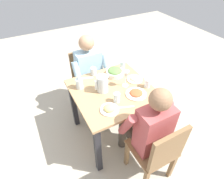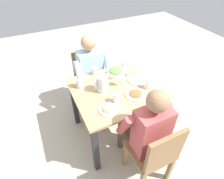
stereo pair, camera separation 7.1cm
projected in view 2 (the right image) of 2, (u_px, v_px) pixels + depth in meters
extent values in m
plane|color=#B7AD99|center=(113.00, 132.00, 2.48)|extent=(8.00, 8.00, 0.00)
cube|color=tan|center=(113.00, 91.00, 2.01)|extent=(0.85, 0.85, 0.03)
cube|color=#232328|center=(125.00, 88.00, 2.63)|extent=(0.06, 0.06, 0.71)
cube|color=#232328|center=(75.00, 104.00, 2.39)|extent=(0.06, 0.06, 0.71)
cube|color=#232328|center=(155.00, 125.00, 2.11)|extent=(0.06, 0.06, 0.71)
cube|color=#232328|center=(96.00, 150.00, 1.87)|extent=(0.06, 0.06, 0.71)
cube|color=olive|center=(98.00, 85.00, 2.95)|extent=(0.04, 0.04, 0.41)
cube|color=olive|center=(78.00, 90.00, 2.84)|extent=(0.04, 0.04, 0.41)
cube|color=olive|center=(107.00, 97.00, 2.72)|extent=(0.04, 0.04, 0.41)
cube|color=olive|center=(85.00, 104.00, 2.60)|extent=(0.04, 0.04, 0.41)
cube|color=olive|center=(91.00, 82.00, 2.64)|extent=(0.40, 0.40, 0.03)
cube|color=olive|center=(86.00, 63.00, 2.62)|extent=(0.38, 0.04, 0.42)
cube|color=olive|center=(170.00, 168.00, 1.87)|extent=(0.04, 0.04, 0.41)
cube|color=olive|center=(125.00, 154.00, 2.00)|extent=(0.04, 0.04, 0.41)
cube|color=olive|center=(151.00, 143.00, 2.11)|extent=(0.04, 0.04, 0.41)
cube|color=olive|center=(149.00, 150.00, 1.80)|extent=(0.40, 0.40, 0.03)
cube|color=olive|center=(165.00, 152.00, 1.53)|extent=(0.38, 0.04, 0.42)
cube|color=#9EC6E0|center=(91.00, 68.00, 2.45)|extent=(0.32, 0.20, 0.50)
sphere|color=tan|center=(88.00, 42.00, 2.22)|extent=(0.19, 0.19, 0.19)
cylinder|color=#473D33|center=(103.00, 90.00, 2.53)|extent=(0.11, 0.38, 0.11)
cylinder|color=#473D33|center=(109.00, 109.00, 2.51)|extent=(0.10, 0.10, 0.43)
cylinder|color=#9EC6E0|center=(108.00, 68.00, 2.41)|extent=(0.08, 0.23, 0.37)
cylinder|color=#473D33|center=(91.00, 94.00, 2.47)|extent=(0.11, 0.38, 0.11)
cylinder|color=#473D33|center=(97.00, 113.00, 2.46)|extent=(0.10, 0.10, 0.43)
cylinder|color=#9EC6E0|center=(79.00, 76.00, 2.27)|extent=(0.08, 0.23, 0.37)
cube|color=#B24C4C|center=(151.00, 131.00, 1.65)|extent=(0.32, 0.20, 0.50)
sphere|color=#936B4C|center=(158.00, 101.00, 1.42)|extent=(0.19, 0.19, 0.19)
cylinder|color=#473D33|center=(131.00, 137.00, 1.93)|extent=(0.11, 0.38, 0.11)
cylinder|color=#473D33|center=(122.00, 134.00, 2.18)|extent=(0.10, 0.10, 0.43)
cylinder|color=#B24C4C|center=(125.00, 126.00, 1.67)|extent=(0.08, 0.23, 0.37)
cylinder|color=#473D33|center=(144.00, 131.00, 1.99)|extent=(0.11, 0.38, 0.11)
cylinder|color=#473D33|center=(134.00, 129.00, 2.24)|extent=(0.10, 0.10, 0.43)
cylinder|color=#B24C4C|center=(160.00, 112.00, 1.80)|extent=(0.08, 0.23, 0.37)
cylinder|color=silver|center=(102.00, 84.00, 1.94)|extent=(0.12, 0.12, 0.19)
cube|color=silver|center=(96.00, 85.00, 1.91)|extent=(0.02, 0.02, 0.11)
cube|color=silver|center=(107.00, 76.00, 1.90)|extent=(0.04, 0.03, 0.02)
cylinder|color=white|center=(116.00, 73.00, 2.21)|extent=(0.21, 0.21, 0.05)
ellipsoid|color=#608E47|center=(116.00, 71.00, 2.18)|extent=(0.17, 0.17, 0.06)
cylinder|color=white|center=(108.00, 109.00, 1.76)|extent=(0.19, 0.19, 0.01)
ellipsoid|color=#E0C670|center=(108.00, 108.00, 1.75)|extent=(0.11, 0.11, 0.06)
cylinder|color=white|center=(136.00, 95.00, 1.93)|extent=(0.22, 0.22, 0.01)
ellipsoid|color=#CC5B33|center=(136.00, 94.00, 1.92)|extent=(0.14, 0.14, 0.04)
cylinder|color=white|center=(135.00, 80.00, 2.13)|extent=(0.18, 0.18, 0.01)
ellipsoid|color=#B7AD89|center=(135.00, 79.00, 2.12)|extent=(0.11, 0.11, 0.03)
cylinder|color=silver|center=(148.00, 84.00, 2.00)|extent=(0.07, 0.07, 0.10)
cylinder|color=silver|center=(116.00, 98.00, 1.82)|extent=(0.07, 0.07, 0.11)
cylinder|color=silver|center=(95.00, 71.00, 2.21)|extent=(0.07, 0.07, 0.09)
cylinder|color=silver|center=(124.00, 65.00, 2.28)|extent=(0.06, 0.06, 0.11)
cylinder|color=silver|center=(125.00, 86.00, 2.05)|extent=(0.07, 0.07, 0.01)
cylinder|color=silver|center=(126.00, 82.00, 2.02)|extent=(0.01, 0.01, 0.10)
cone|color=silver|center=(126.00, 75.00, 1.96)|extent=(0.08, 0.08, 0.09)
cylinder|color=silver|center=(80.00, 83.00, 2.00)|extent=(0.08, 0.08, 0.12)
cylinder|color=gold|center=(80.00, 84.00, 2.02)|extent=(0.07, 0.07, 0.07)
cylinder|color=silver|center=(79.00, 77.00, 1.95)|extent=(0.03, 0.03, 0.04)
cube|color=silver|center=(87.00, 78.00, 2.18)|extent=(0.17, 0.08, 0.01)
cube|color=silver|center=(124.00, 108.00, 1.79)|extent=(0.18, 0.08, 0.01)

